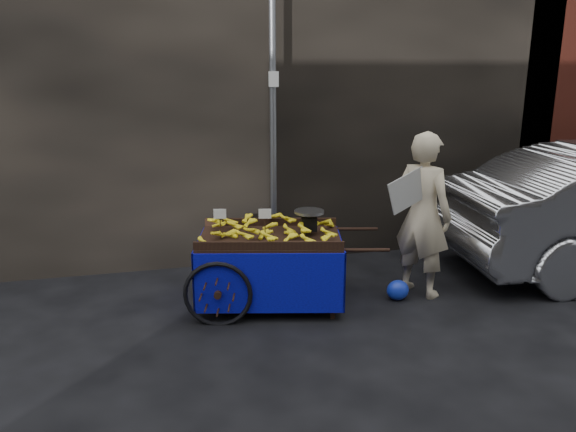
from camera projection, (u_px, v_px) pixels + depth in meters
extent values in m
plane|color=black|center=(273.00, 311.00, 6.04)|extent=(80.00, 80.00, 0.00)
cube|color=black|center=(159.00, 70.00, 7.59)|extent=(11.00, 2.00, 5.00)
cube|color=#591E14|center=(569.00, 69.00, 9.08)|extent=(3.00, 2.00, 5.00)
cylinder|color=slate|center=(273.00, 113.00, 6.80)|extent=(0.08, 0.08, 4.00)
cube|color=white|center=(274.00, 79.00, 6.65)|extent=(0.12, 0.02, 0.18)
cube|color=black|center=(270.00, 239.00, 6.03)|extent=(1.68, 1.26, 0.06)
cube|color=black|center=(271.00, 222.00, 6.44)|extent=(1.47, 0.38, 0.09)
cube|color=black|center=(269.00, 246.00, 5.59)|extent=(1.47, 0.38, 0.09)
cube|color=black|center=(333.00, 285.00, 5.77)|extent=(0.06, 0.06, 0.75)
cube|color=black|center=(328.00, 260.00, 6.50)|extent=(0.06, 0.06, 0.75)
cylinder|color=black|center=(367.00, 250.00, 5.68)|extent=(0.47, 0.14, 0.04)
cylinder|color=black|center=(357.00, 229.00, 6.40)|extent=(0.47, 0.14, 0.04)
torus|color=black|center=(218.00, 295.00, 5.65)|extent=(0.70, 0.21, 0.71)
torus|color=black|center=(227.00, 260.00, 6.63)|extent=(0.70, 0.21, 0.71)
cylinder|color=black|center=(223.00, 276.00, 6.14)|extent=(0.29, 1.04, 0.05)
cube|color=#06087D|center=(269.00, 284.00, 5.65)|extent=(1.51, 0.37, 0.64)
cube|color=#06087D|center=(271.00, 253.00, 6.58)|extent=(1.51, 0.37, 0.64)
cube|color=#06087D|center=(200.00, 267.00, 6.11)|extent=(0.24, 0.96, 0.64)
cube|color=#06087D|center=(340.00, 267.00, 6.12)|extent=(0.24, 0.96, 0.64)
cube|color=black|center=(309.00, 224.00, 6.04)|extent=(0.19, 0.17, 0.15)
cylinder|color=silver|center=(309.00, 212.00, 6.00)|extent=(0.38, 0.38, 0.03)
cube|color=white|center=(220.00, 214.00, 5.84)|extent=(0.13, 0.04, 0.10)
cube|color=white|center=(265.00, 214.00, 5.85)|extent=(0.13, 0.04, 0.10)
imported|color=beige|center=(423.00, 215.00, 6.29)|extent=(0.75, 0.82, 1.88)
cube|color=#B7B7B0|center=(408.00, 190.00, 6.02)|extent=(0.57, 0.19, 0.50)
ellipsoid|color=#182EB4|center=(398.00, 290.00, 6.31)|extent=(0.26, 0.20, 0.23)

